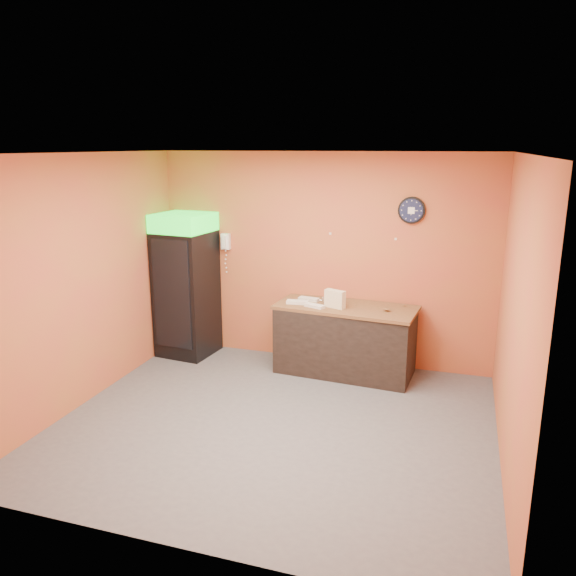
% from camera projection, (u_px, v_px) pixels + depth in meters
% --- Properties ---
extents(floor, '(4.50, 4.50, 0.00)m').
position_uv_depth(floor, '(275.00, 424.00, 5.95)').
color(floor, '#47474C').
rests_on(floor, ground).
extents(back_wall, '(4.50, 0.02, 2.80)m').
position_uv_depth(back_wall, '(323.00, 259.00, 7.45)').
color(back_wall, '#A9652F').
rests_on(back_wall, floor).
extents(left_wall, '(0.02, 4.00, 2.80)m').
position_uv_depth(left_wall, '(83.00, 281.00, 6.26)').
color(left_wall, '#A9652F').
rests_on(left_wall, floor).
extents(right_wall, '(0.02, 4.00, 2.80)m').
position_uv_depth(right_wall, '(515.00, 317.00, 4.95)').
color(right_wall, '#A9652F').
rests_on(right_wall, floor).
extents(ceiling, '(4.50, 4.00, 0.02)m').
position_uv_depth(ceiling, '(273.00, 153.00, 5.26)').
color(ceiling, white).
rests_on(ceiling, back_wall).
extents(beverage_cooler, '(0.76, 0.77, 1.98)m').
position_uv_depth(beverage_cooler, '(185.00, 287.00, 7.73)').
color(beverage_cooler, black).
rests_on(beverage_cooler, floor).
extents(prep_counter, '(1.76, 0.88, 0.85)m').
position_uv_depth(prep_counter, '(345.00, 341.00, 7.22)').
color(prep_counter, black).
rests_on(prep_counter, floor).
extents(wall_clock, '(0.33, 0.06, 0.33)m').
position_uv_depth(wall_clock, '(412.00, 210.00, 6.93)').
color(wall_clock, black).
rests_on(wall_clock, back_wall).
extents(wall_phone, '(0.12, 0.11, 0.22)m').
position_uv_depth(wall_phone, '(225.00, 241.00, 7.76)').
color(wall_phone, white).
rests_on(wall_phone, back_wall).
extents(butcher_paper, '(1.83, 0.93, 0.04)m').
position_uv_depth(butcher_paper, '(346.00, 307.00, 7.11)').
color(butcher_paper, brown).
rests_on(butcher_paper, prep_counter).
extents(sub_roll_stack, '(0.28, 0.18, 0.22)m').
position_uv_depth(sub_roll_stack, '(335.00, 299.00, 7.01)').
color(sub_roll_stack, beige).
rests_on(sub_roll_stack, butcher_paper).
extents(wrapped_sandwich_left, '(0.29, 0.14, 0.04)m').
position_uv_depth(wrapped_sandwich_left, '(298.00, 302.00, 7.21)').
color(wrapped_sandwich_left, silver).
rests_on(wrapped_sandwich_left, butcher_paper).
extents(wrapped_sandwich_mid, '(0.27, 0.18, 0.04)m').
position_uv_depth(wrapped_sandwich_mid, '(315.00, 306.00, 7.05)').
color(wrapped_sandwich_mid, silver).
rests_on(wrapped_sandwich_mid, butcher_paper).
extents(wrapped_sandwich_right, '(0.28, 0.14, 0.04)m').
position_uv_depth(wrapped_sandwich_right, '(309.00, 299.00, 7.35)').
color(wrapped_sandwich_right, silver).
rests_on(wrapped_sandwich_right, butcher_paper).
extents(kitchen_tool, '(0.06, 0.06, 0.06)m').
position_uv_depth(kitchen_tool, '(324.00, 299.00, 7.31)').
color(kitchen_tool, silver).
rests_on(kitchen_tool, butcher_paper).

